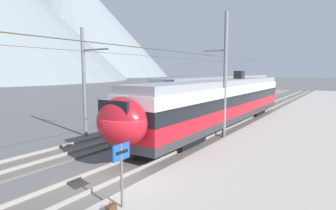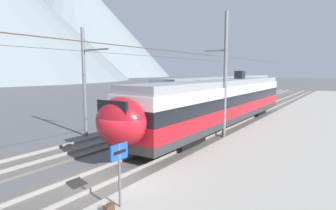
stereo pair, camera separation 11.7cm
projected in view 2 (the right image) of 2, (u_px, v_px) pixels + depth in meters
name	position (u px, v px, depth m)	size (l,w,h in m)	color
ground_plane	(118.00, 183.00, 11.22)	(400.00, 400.00, 0.00)	#565659
track_near	(105.00, 177.00, 11.61)	(120.00, 3.00, 0.28)	#5B5651
track_far	(42.00, 158.00, 14.20)	(120.00, 3.00, 0.28)	#5B5651
train_near_platform	(221.00, 101.00, 21.35)	(23.82, 2.85, 4.27)	#2D2D30
train_far_track	(225.00, 90.00, 33.80)	(29.96, 2.85, 4.27)	#2D2D30
catenary_mast_mid	(224.00, 75.00, 18.14)	(44.11, 1.68, 8.32)	slate
catenary_mast_far_side	(86.00, 80.00, 18.78)	(44.11, 2.58, 7.44)	slate
platform_sign	(119.00, 161.00, 8.39)	(0.70, 0.08, 2.01)	#59595B
handbag_near_sign	(109.00, 208.00, 8.21)	(0.32, 0.18, 0.38)	#472D1E
mountain_right_ridge	(71.00, 22.00, 232.91)	(166.25, 166.25, 92.12)	slate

